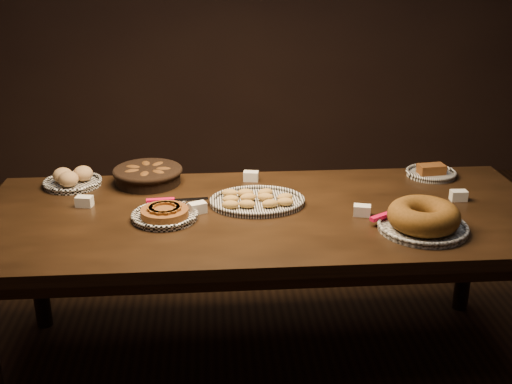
{
  "coord_description": "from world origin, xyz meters",
  "views": [
    {
      "loc": [
        -0.22,
        -2.48,
        1.81
      ],
      "look_at": [
        -0.03,
        0.05,
        0.82
      ],
      "focal_mm": 45.0,
      "sensor_mm": 36.0,
      "label": 1
    }
  ],
  "objects": [
    {
      "name": "croissant_basket",
      "position": [
        -0.51,
        0.38,
        0.8
      ],
      "size": [
        0.34,
        0.34,
        0.08
      ],
      "rotation": [
        0.0,
        0.0,
        -0.16
      ],
      "color": "black",
      "rests_on": "buffet_table"
    },
    {
      "name": "tent_cards",
      "position": [
        0.04,
        0.1,
        0.77
      ],
      "size": [
        1.7,
        0.51,
        0.04
      ],
      "color": "white",
      "rests_on": "buffet_table"
    },
    {
      "name": "ground",
      "position": [
        0.0,
        0.0,
        0.0
      ],
      "size": [
        5.0,
        5.0,
        0.0
      ],
      "primitive_type": "plane",
      "color": "black",
      "rests_on": "ground"
    },
    {
      "name": "madeleine_platter",
      "position": [
        -0.02,
        0.08,
        0.77
      ],
      "size": [
        0.41,
        0.33,
        0.05
      ],
      "rotation": [
        0.0,
        0.0,
        0.01
      ],
      "color": "black",
      "rests_on": "buffet_table"
    },
    {
      "name": "apple_tart_plate",
      "position": [
        -0.41,
        -0.04,
        0.77
      ],
      "size": [
        0.32,
        0.3,
        0.05
      ],
      "rotation": [
        0.0,
        0.0,
        0.22
      ],
      "color": "white",
      "rests_on": "buffet_table"
    },
    {
      "name": "bread_roll_plate",
      "position": [
        -0.87,
        0.38,
        0.78
      ],
      "size": [
        0.27,
        0.27,
        0.08
      ],
      "rotation": [
        0.0,
        0.0,
        -0.08
      ],
      "color": "white",
      "rests_on": "buffet_table"
    },
    {
      "name": "loaf_plate",
      "position": [
        0.85,
        0.38,
        0.77
      ],
      "size": [
        0.24,
        0.24,
        0.06
      ],
      "rotation": [
        0.0,
        0.0,
        0.12
      ],
      "color": "black",
      "rests_on": "buffet_table"
    },
    {
      "name": "buffet_table",
      "position": [
        0.0,
        0.0,
        0.68
      ],
      "size": [
        2.4,
        1.0,
        0.75
      ],
      "color": "black",
      "rests_on": "ground"
    },
    {
      "name": "bundt_cake_plate",
      "position": [
        0.61,
        -0.23,
        0.8
      ],
      "size": [
        0.38,
        0.38,
        0.11
      ],
      "rotation": [
        0.0,
        0.0,
        -0.24
      ],
      "color": "black",
      "rests_on": "buffet_table"
    }
  ]
}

